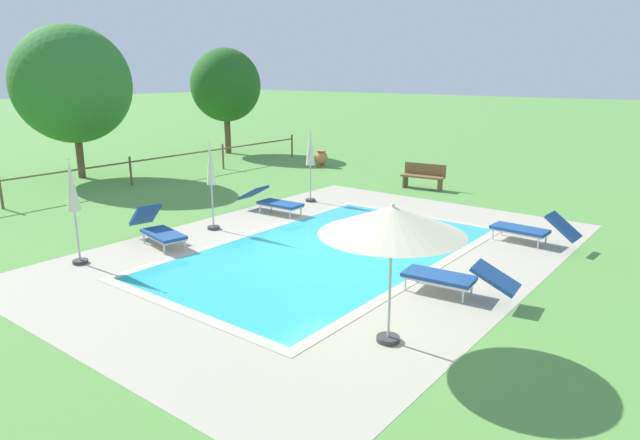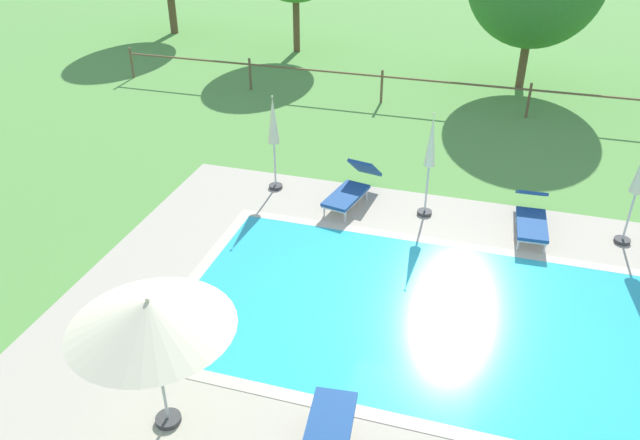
# 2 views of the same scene
# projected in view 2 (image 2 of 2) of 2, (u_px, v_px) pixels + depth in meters

# --- Properties ---
(ground_plane) EXTENTS (160.00, 160.00, 0.00)m
(ground_plane) POSITION_uv_depth(u_px,v_px,m) (416.00, 314.00, 10.87)
(ground_plane) COLOR #599342
(pool_deck_paving) EXTENTS (12.36, 8.89, 0.01)m
(pool_deck_paving) POSITION_uv_depth(u_px,v_px,m) (416.00, 314.00, 10.86)
(pool_deck_paving) COLOR #B2A893
(pool_deck_paving) RESTS_ON ground
(swimming_pool_water) EXTENTS (8.07, 4.60, 0.01)m
(swimming_pool_water) POSITION_uv_depth(u_px,v_px,m) (416.00, 314.00, 10.86)
(swimming_pool_water) COLOR #2DB7C6
(swimming_pool_water) RESTS_ON ground
(pool_coping_rim) EXTENTS (8.55, 5.08, 0.01)m
(pool_coping_rim) POSITION_uv_depth(u_px,v_px,m) (416.00, 314.00, 10.86)
(pool_coping_rim) COLOR #C0B59F
(pool_coping_rim) RESTS_ON ground
(sun_lounger_north_near_steps) EXTENTS (0.99, 2.05, 0.88)m
(sun_lounger_north_near_steps) POSITION_uv_depth(u_px,v_px,m) (352.00, 188.00, 14.11)
(sun_lounger_north_near_steps) COLOR navy
(sun_lounger_north_near_steps) RESTS_ON ground
(sun_lounger_north_far) EXTENTS (0.69, 2.09, 0.73)m
(sun_lounger_north_far) POSITION_uv_depth(u_px,v_px,m) (532.00, 215.00, 13.09)
(sun_lounger_north_far) COLOR navy
(sun_lounger_north_far) RESTS_ON ground
(patio_umbrella_open_foreground) EXTENTS (2.16, 2.16, 2.17)m
(patio_umbrella_open_foreground) POSITION_uv_depth(u_px,v_px,m) (150.00, 315.00, 7.86)
(patio_umbrella_open_foreground) COLOR #383838
(patio_umbrella_open_foreground) RESTS_ON ground
(patio_umbrella_closed_row_mid_west) EXTENTS (0.32, 0.32, 2.36)m
(patio_umbrella_closed_row_mid_west) POSITION_uv_depth(u_px,v_px,m) (430.00, 151.00, 13.08)
(patio_umbrella_closed_row_mid_west) COLOR #383838
(patio_umbrella_closed_row_mid_west) RESTS_ON ground
(patio_umbrella_closed_row_centre) EXTENTS (0.32, 0.32, 2.29)m
(patio_umbrella_closed_row_centre) POSITION_uv_depth(u_px,v_px,m) (273.00, 128.00, 14.13)
(patio_umbrella_closed_row_centre) COLOR #383838
(patio_umbrella_closed_row_centre) RESTS_ON ground
(perimeter_fence) EXTENTS (22.24, 0.08, 1.05)m
(perimeter_fence) POSITION_uv_depth(u_px,v_px,m) (454.00, 87.00, 19.03)
(perimeter_fence) COLOR brown
(perimeter_fence) RESTS_ON ground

